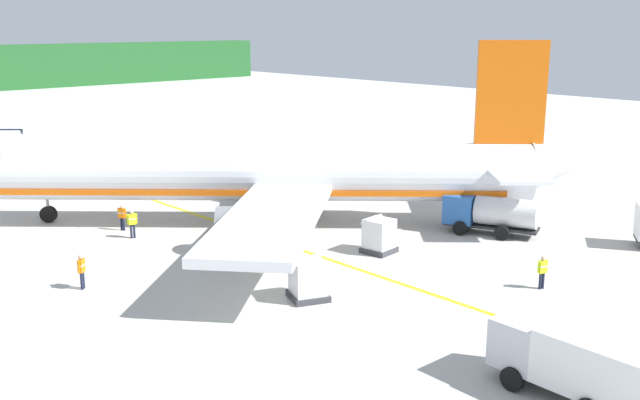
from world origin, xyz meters
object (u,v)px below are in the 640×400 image
Objects in this scene: airliner_foreground at (261,173)px; cargo_container_mid at (308,279)px; cargo_container_near at (379,236)px; crew_loader_left at (542,270)px; service_truck_catering at (584,363)px; crew_marshaller at (122,216)px; crew_supervisor at (132,222)px; crew_loader_right at (82,269)px; service_truck_pushback at (489,212)px.

cargo_container_mid is (-6.84, -12.23, -2.41)m from airliner_foreground.
cargo_container_near reaches higher than crew_loader_left.
service_truck_catering is 3.86× the size of crew_loader_left.
cargo_container_near is 1.26× the size of crew_marshaller.
crew_marshaller is at bearing 92.65° from cargo_container_mid.
crew_marshaller is at bearing 92.30° from service_truck_catering.
airliner_foreground is 18.52× the size of crew_supervisor.
crew_loader_right reaches higher than crew_loader_left.
crew_marshaller is (-1.23, 30.77, -0.49)m from service_truck_catering.
crew_loader_right is (-6.60, -8.32, 0.08)m from crew_marshaller.
crew_loader_right is at bearing -165.76° from airliner_foreground.
crew_supervisor is at bearing -100.52° from crew_marshaller.
crew_marshaller is at bearing 113.28° from crew_loader_left.
airliner_foreground reaches higher than crew_loader_left.
service_truck_catering reaches higher than service_truck_pushback.
service_truck_pushback is 3.63× the size of crew_marshaller.
cargo_container_mid is at bearing -87.35° from crew_marshaller.
crew_loader_right is at bearing 137.37° from crew_loader_left.
airliner_foreground is at bearing 96.22° from cargo_container_near.
crew_marshaller is at bearing 135.57° from service_truck_pushback.
airliner_foreground is 14.43× the size of cargo_container_mid.
crew_loader_left is at bearing -82.19° from airliner_foreground.
crew_marshaller is 0.98× the size of crew_loader_left.
crew_supervisor is (-1.15, 14.94, 0.07)m from cargo_container_mid.
cargo_container_mid is (-15.81, -0.66, -0.42)m from service_truck_pushback.
service_truck_catering is at bearing -86.81° from crew_supervisor.
cargo_container_mid is at bearing -85.58° from crew_supervisor.
service_truck_catering is 21.12m from service_truck_pushback.
crew_loader_right is at bearing -128.43° from crew_marshaller.
service_truck_pushback reaches higher than cargo_container_near.
service_truck_pushback is at bearing 43.36° from service_truck_catering.
airliner_foreground is at bearing -18.74° from crew_supervisor.
service_truck_pushback is at bearing 2.40° from cargo_container_mid.
cargo_container_mid reaches higher than crew_loader_right.
service_truck_pushback is (8.96, -11.56, -2.00)m from airliner_foreground.
service_truck_catering is at bearing -136.64° from service_truck_pushback.
cargo_container_mid is at bearing -177.60° from service_truck_pushback.
service_truck_pushback is at bearing -44.43° from crew_marshaller.
crew_marshaller is 10.62m from crew_loader_right.
service_truck_catering is 3.13× the size of cargo_container_near.
cargo_container_mid is 11.35m from crew_loader_right.
crew_loader_left is (10.25, -23.83, 0.03)m from crew_marshaller.
service_truck_catering is at bearing -88.14° from cargo_container_mid.
service_truck_catering is 23.78m from crew_loader_right.
cargo_container_near reaches higher than cargo_container_mid.
service_truck_pushback reaches higher than crew_loader_right.
crew_loader_left is (9.47, -6.90, 0.03)m from cargo_container_mid.
service_truck_catering reaches higher than cargo_container_mid.
crew_marshaller is (-16.59, 16.27, -0.41)m from service_truck_pushback.
crew_supervisor reaches higher than crew_marshaller.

